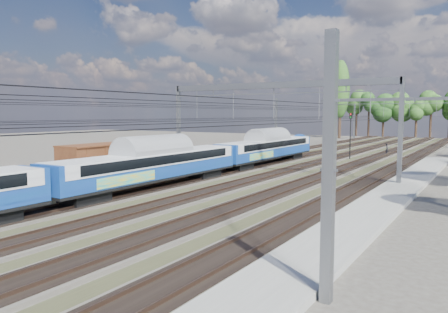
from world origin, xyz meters
The scene contains 10 objects.
track_bed centered at (0.00, 45.00, 0.10)m, with size 21.00×130.00×0.34m.
platform centered at (12.00, 20.00, 0.15)m, with size 3.00×70.00×0.30m, color gray.
catenary centered at (0.33, 52.69, 6.40)m, with size 25.65×130.00×9.00m.
tree_belt centered at (6.37, 92.23, 7.83)m, with size 40.26×100.69×11.80m.
poplar centered at (-14.50, 98.00, 11.89)m, with size 4.40×4.40×19.04m.
emu_train centered at (-4.50, 17.40, 2.46)m, with size 2.86×60.60×4.19m.
freight_boxcar centered at (-9.00, 19.70, 2.09)m, with size 2.75×13.27×3.42m.
worker centered at (4.67, 58.85, 0.80)m, with size 0.59×0.38×1.61m, color black.
signal_near centered at (1.89, 49.47, 3.86)m, with size 0.38×0.35×6.09m.
signal_far centered at (7.40, 53.86, 4.04)m, with size 0.40×0.37×6.39m.
Camera 1 is at (18.12, -8.08, 5.97)m, focal length 35.00 mm.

